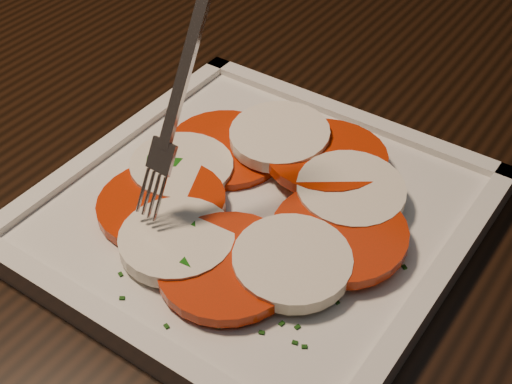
{
  "coord_description": "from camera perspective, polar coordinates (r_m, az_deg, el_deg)",
  "views": [
    {
      "loc": [
        0.28,
        -0.54,
        1.11
      ],
      "look_at": [
        0.07,
        -0.24,
        0.78
      ],
      "focal_mm": 50.0,
      "sensor_mm": 36.0,
      "label": 1
    }
  ],
  "objects": [
    {
      "name": "fork",
      "position": [
        0.46,
        -5.22,
        8.68
      ],
      "size": [
        0.04,
        0.09,
        0.15
      ],
      "primitive_type": null,
      "rotation": [
        0.0,
        0.0,
        -0.02
      ],
      "color": "white",
      "rests_on": "caprese_salad"
    },
    {
      "name": "caprese_salad",
      "position": [
        0.5,
        -0.01,
        -0.45
      ],
      "size": [
        0.22,
        0.23,
        0.03
      ],
      "color": "red",
      "rests_on": "plate"
    },
    {
      "name": "table",
      "position": [
        0.63,
        0.62,
        -5.3
      ],
      "size": [
        1.22,
        0.83,
        0.75
      ],
      "rotation": [
        0.0,
        0.0,
        0.02
      ],
      "color": "black",
      "rests_on": "ground"
    },
    {
      "name": "plate",
      "position": [
        0.51,
        0.0,
        -1.89
      ],
      "size": [
        0.29,
        0.29,
        0.01
      ],
      "primitive_type": "cube",
      "rotation": [
        0.0,
        0.0,
        0.02
      ],
      "color": "silver",
      "rests_on": "table"
    }
  ]
}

